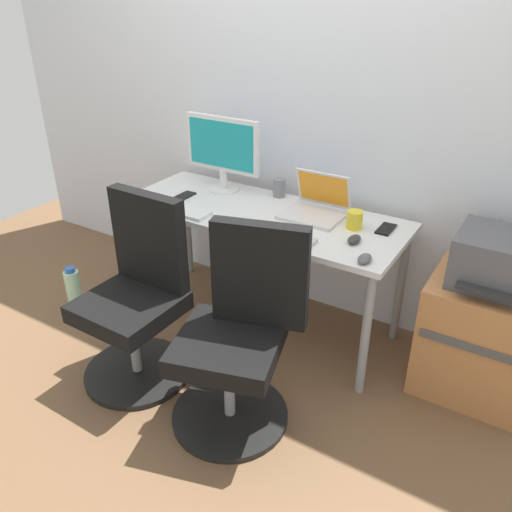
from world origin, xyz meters
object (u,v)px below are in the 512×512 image
side_cabinet (481,336)px  desktop_monitor (223,149)px  office_chair_left (138,299)px  open_laptop (316,205)px  office_chair_right (239,339)px  water_bottle_on_floor (74,291)px  printer (500,261)px  coffee_mug (355,220)px

side_cabinet → desktop_monitor: (-1.55, 0.08, 0.66)m
office_chair_left → open_laptop: office_chair_left is taller
office_chair_right → water_bottle_on_floor: size_ratio=3.03×
open_laptop → side_cabinet: bearing=-2.3°
desktop_monitor → open_laptop: bearing=-4.2°
office_chair_right → desktop_monitor: size_ratio=1.96×
printer → water_bottle_on_floor: bearing=-164.8°
office_chair_right → desktop_monitor: desktop_monitor is taller
office_chair_right → open_laptop: office_chair_right is taller
water_bottle_on_floor → open_laptop: size_ratio=1.00×
side_cabinet → open_laptop: size_ratio=1.90×
office_chair_right → office_chair_left: bearing=179.8°
water_bottle_on_floor → printer: bearing=15.2°
open_laptop → coffee_mug: bearing=-12.7°
office_chair_left → desktop_monitor: size_ratio=1.96×
water_bottle_on_floor → open_laptop: open_laptop is taller
office_chair_right → coffee_mug: size_ratio=10.22×
office_chair_left → side_cabinet: size_ratio=1.60×
office_chair_left → water_bottle_on_floor: size_ratio=3.03×
water_bottle_on_floor → desktop_monitor: size_ratio=0.65×
printer → water_bottle_on_floor: 2.35m
office_chair_left → side_cabinet: (1.48, 0.77, -0.13)m
office_chair_right → open_laptop: bearing=92.9°
printer → open_laptop: size_ratio=1.29×
open_laptop → water_bottle_on_floor: bearing=-153.5°
desktop_monitor → coffee_mug: 0.90m
office_chair_right → printer: bearing=41.0°
side_cabinet → open_laptop: (-0.93, 0.04, 0.47)m
printer → open_laptop: open_laptop is taller
office_chair_right → open_laptop: 0.88m
open_laptop → coffee_mug: open_laptop is taller
side_cabinet → open_laptop: open_laptop is taller
desktop_monitor → coffee_mug: size_ratio=5.22×
office_chair_left → open_laptop: size_ratio=3.03×
coffee_mug → printer: bearing=1.3°
office_chair_right → side_cabinet: office_chair_right is taller
side_cabinet → coffee_mug: (-0.69, -0.02, 0.46)m
office_chair_left → printer: (1.48, 0.77, 0.29)m
office_chair_left → printer: 1.69m
printer → side_cabinet: bearing=90.0°
side_cabinet → desktop_monitor: size_ratio=1.23×
office_chair_left → water_bottle_on_floor: bearing=166.7°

